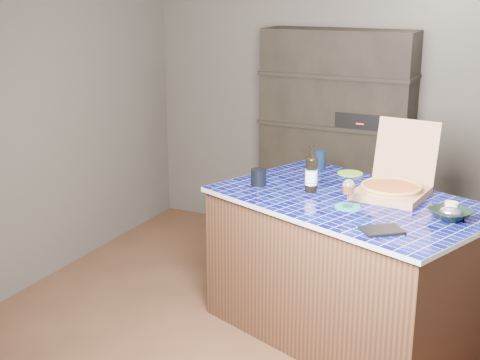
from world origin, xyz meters
The scene contains 14 objects.
room centered at (0.00, 0.00, 1.25)m, with size 3.50×3.50×3.50m.
shelving_unit centered at (0.00, 1.53, 0.90)m, with size 1.20×0.41×1.80m.
kitchen_island centered at (0.54, 0.16, 0.45)m, with size 1.88×1.55×0.89m.
pizza_box centered at (0.75, 0.33, 0.95)m, with size 0.45×0.53×0.43m.
mead_bottle centered at (0.27, 0.19, 1.01)m, with size 0.08×0.08×0.30m.
teal_trivet centered at (0.57, -0.01, 0.89)m, with size 0.15×0.15×0.01m, color teal.
wine_glass centered at (0.57, -0.01, 1.01)m, with size 0.07×0.07×0.17m.
tumbler centered at (-0.09, 0.18, 0.94)m, with size 0.10×0.10×0.11m, color black.
dvd_case centered at (0.85, -0.31, 0.90)m, with size 0.15×0.21×0.02m, color black.
bowl centered at (1.13, 0.05, 0.92)m, with size 0.23×0.23×0.06m, color black.
foil_contents centered at (1.13, 0.05, 0.93)m, with size 0.12×0.10×0.06m, color silver.
white_jar centered at (1.12, 0.16, 0.92)m, with size 0.07×0.07×0.06m, color white.
navy_cup centered at (0.14, 0.73, 0.95)m, with size 0.08×0.08×0.13m, color black.
green_trivet centered at (0.37, 0.70, 0.89)m, with size 0.17×0.17×0.01m, color #80CB2B.
Camera 1 is at (1.60, -3.59, 2.15)m, focal length 50.00 mm.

